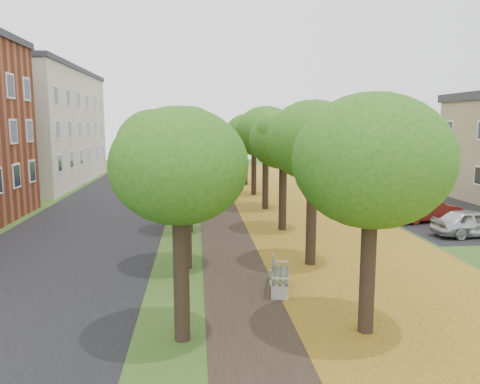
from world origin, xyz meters
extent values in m
plane|color=#2D4C19|center=(0.00, 0.00, 0.00)|extent=(120.00, 120.00, 0.00)
cube|color=black|center=(-7.50, 15.00, 0.00)|extent=(8.00, 70.00, 0.01)
cube|color=black|center=(0.00, 15.00, 0.00)|extent=(3.20, 70.00, 0.01)
cube|color=#B78621|center=(5.00, 15.00, 0.01)|extent=(7.50, 70.00, 0.01)
cube|color=black|center=(13.50, 16.00, 0.00)|extent=(9.00, 16.00, 0.01)
cylinder|color=black|center=(-2.20, 0.00, 1.69)|extent=(0.40, 0.40, 3.37)
ellipsoid|color=#1D5B13|center=(-2.20, 0.00, 4.56)|extent=(3.66, 3.66, 3.11)
cylinder|color=black|center=(-2.20, 6.00, 1.69)|extent=(0.40, 0.40, 3.37)
ellipsoid|color=#1D5B13|center=(-2.20, 6.00, 4.56)|extent=(3.66, 3.66, 3.11)
cylinder|color=black|center=(-2.20, 12.00, 1.69)|extent=(0.40, 0.40, 3.37)
ellipsoid|color=#1D5B13|center=(-2.20, 12.00, 4.56)|extent=(3.66, 3.66, 3.11)
cylinder|color=black|center=(-2.20, 18.00, 1.69)|extent=(0.40, 0.40, 3.37)
ellipsoid|color=#1D5B13|center=(-2.20, 18.00, 4.56)|extent=(3.66, 3.66, 3.11)
cylinder|color=black|center=(-2.20, 24.00, 1.69)|extent=(0.40, 0.40, 3.37)
ellipsoid|color=#1D5B13|center=(-2.20, 24.00, 4.56)|extent=(3.66, 3.66, 3.11)
cylinder|color=black|center=(-2.20, 30.00, 1.69)|extent=(0.40, 0.40, 3.37)
ellipsoid|color=#1D5B13|center=(-2.20, 30.00, 4.56)|extent=(3.66, 3.66, 3.11)
cylinder|color=black|center=(2.60, 0.00, 1.69)|extent=(0.40, 0.40, 3.37)
ellipsoid|color=#1D5B13|center=(2.60, 0.00, 4.56)|extent=(3.66, 3.66, 3.11)
cylinder|color=black|center=(2.60, 6.00, 1.69)|extent=(0.40, 0.40, 3.37)
ellipsoid|color=#1D5B13|center=(2.60, 6.00, 4.56)|extent=(3.66, 3.66, 3.11)
cylinder|color=black|center=(2.60, 12.00, 1.69)|extent=(0.40, 0.40, 3.37)
ellipsoid|color=#1D5B13|center=(2.60, 12.00, 4.56)|extent=(3.66, 3.66, 3.11)
cylinder|color=black|center=(2.60, 18.00, 1.69)|extent=(0.40, 0.40, 3.37)
ellipsoid|color=#1D5B13|center=(2.60, 18.00, 4.56)|extent=(3.66, 3.66, 3.11)
cylinder|color=black|center=(2.60, 24.00, 1.69)|extent=(0.40, 0.40, 3.37)
ellipsoid|color=#1D5B13|center=(2.60, 24.00, 4.56)|extent=(3.66, 3.66, 3.11)
cylinder|color=black|center=(2.60, 30.00, 1.69)|extent=(0.40, 0.40, 3.37)
ellipsoid|color=#1D5B13|center=(2.60, 30.00, 4.56)|extent=(3.66, 3.66, 3.11)
cube|color=beige|center=(-17.00, 33.00, 5.00)|extent=(10.00, 20.00, 10.00)
cube|color=#2D2D33|center=(-17.00, 33.00, 10.20)|extent=(10.30, 20.30, 0.40)
cube|color=#28322A|center=(0.93, 3.31, 0.49)|extent=(0.89, 2.03, 0.04)
cube|color=#28322A|center=(0.65, 3.37, 0.79)|extent=(0.44, 1.94, 0.28)
cube|color=silver|center=(0.75, 2.43, 0.25)|extent=(0.55, 0.17, 0.49)
cube|color=silver|center=(1.11, 4.19, 0.25)|extent=(0.55, 0.17, 0.49)
cube|color=silver|center=(0.75, 2.43, 0.69)|extent=(0.50, 0.16, 0.04)
cube|color=silver|center=(1.11, 4.19, 0.69)|extent=(0.50, 0.16, 0.04)
imported|color=#B6B7BC|center=(11.56, 9.73, 0.67)|extent=(3.99, 1.77, 1.33)
imported|color=maroon|center=(11.00, 13.31, 0.67)|extent=(4.30, 2.37, 1.34)
imported|color=#302F34|center=(11.00, 15.02, 0.61)|extent=(4.56, 3.32, 1.23)
imported|color=white|center=(11.00, 20.74, 0.70)|extent=(5.51, 3.98, 1.39)
camera|label=1|loc=(-1.79, -11.32, 5.46)|focal=35.00mm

